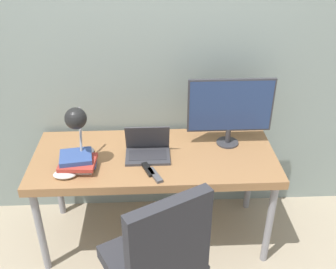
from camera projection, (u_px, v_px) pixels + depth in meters
name	position (u px, v px, depth m)	size (l,w,h in m)	color
ground_plane	(157.00, 269.00, 2.79)	(12.00, 12.00, 0.00)	tan
wall_back	(152.00, 57.00, 2.79)	(8.00, 0.05, 2.60)	gray
desk	(155.00, 162.00, 2.75)	(1.67, 0.70, 0.75)	#996B42
laptop	(148.00, 150.00, 2.68)	(0.30, 0.21, 0.22)	#38383D
monitor	(230.00, 108.00, 2.70)	(0.59, 0.16, 0.50)	#333338
desk_lamp	(77.00, 122.00, 2.44)	(0.14, 0.29, 0.43)	#4C4C51
office_chair	(159.00, 258.00, 2.12)	(0.64, 0.63, 1.06)	black
book_stack	(77.00, 162.00, 2.55)	(0.25, 0.23, 0.10)	silver
tv_remote	(156.00, 175.00, 2.49)	(0.10, 0.16, 0.02)	#4C4C51
media_remote	(148.00, 169.00, 2.54)	(0.09, 0.15, 0.02)	black
game_controller	(65.00, 174.00, 2.48)	(0.15, 0.09, 0.04)	white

